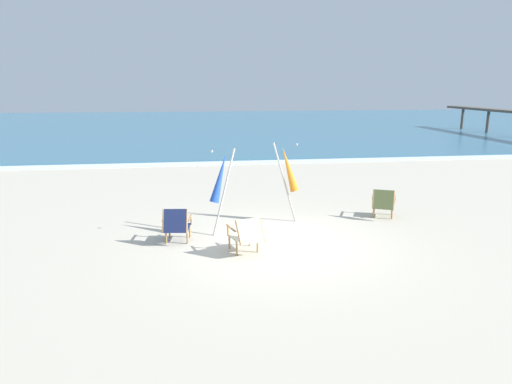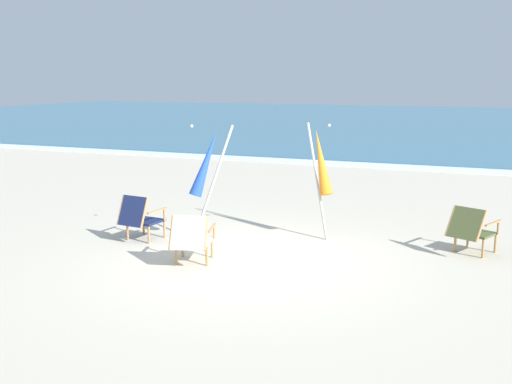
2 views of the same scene
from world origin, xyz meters
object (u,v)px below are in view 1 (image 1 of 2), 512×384
at_px(beach_chair_far_center, 177,224).
at_px(umbrella_furled_orange, 288,170).
at_px(beach_chair_back_left, 383,202).
at_px(umbrella_furled_blue, 220,179).
at_px(beach_chair_front_right, 246,234).

xyz_separation_m(beach_chair_far_center, umbrella_furled_orange, (2.80, 1.40, 0.89)).
distance_m(beach_chair_far_center, umbrella_furled_orange, 3.26).
xyz_separation_m(beach_chair_back_left, umbrella_furled_orange, (-2.52, 0.17, 0.90)).
bearing_deg(beach_chair_back_left, umbrella_furled_blue, -170.98).
relative_size(beach_chair_back_left, umbrella_furled_blue, 0.47).
distance_m(beach_chair_far_center, beach_chair_back_left, 5.47).
distance_m(beach_chair_front_right, umbrella_furled_blue, 1.72).
distance_m(beach_chair_back_left, umbrella_furled_blue, 4.46).
xyz_separation_m(beach_chair_far_center, beach_chair_back_left, (5.33, 1.23, -0.01)).
height_order(beach_chair_far_center, umbrella_furled_blue, umbrella_furled_blue).
relative_size(beach_chair_front_right, beach_chair_far_center, 1.11).
relative_size(beach_chair_far_center, beach_chair_back_left, 0.86).
height_order(beach_chair_back_left, umbrella_furled_orange, umbrella_furled_orange).
bearing_deg(beach_chair_far_center, umbrella_furled_orange, 26.60).
bearing_deg(beach_chair_back_left, beach_chair_front_right, -151.64).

